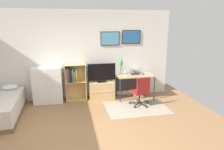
% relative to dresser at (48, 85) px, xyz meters
% --- Properties ---
extents(ground_plane, '(7.20, 7.20, 0.00)m').
position_rel_dresser_xyz_m(ground_plane, '(0.78, -2.15, -0.54)').
color(ground_plane, '#936B44').
extents(wall_back_with_posters, '(6.12, 0.09, 2.70)m').
position_rel_dresser_xyz_m(wall_back_with_posters, '(0.80, 0.27, 0.82)').
color(wall_back_with_posters, silver).
rests_on(wall_back_with_posters, ground_plane).
extents(area_rug, '(1.70, 1.20, 0.01)m').
position_rel_dresser_xyz_m(area_rug, '(2.43, -0.91, -0.54)').
color(area_rug, '#9E937F').
rests_on(area_rug, ground_plane).
extents(dresser, '(0.83, 0.46, 1.08)m').
position_rel_dresser_xyz_m(dresser, '(0.00, 0.00, 0.00)').
color(dresser, white).
rests_on(dresser, ground_plane).
extents(bookshelf, '(0.62, 0.30, 1.11)m').
position_rel_dresser_xyz_m(bookshelf, '(0.75, 0.06, 0.11)').
color(bookshelf, tan).
rests_on(bookshelf, ground_plane).
extents(tv_stand, '(0.77, 0.41, 0.54)m').
position_rel_dresser_xyz_m(tv_stand, '(1.60, 0.02, -0.27)').
color(tv_stand, tan).
rests_on(tv_stand, ground_plane).
extents(television, '(0.85, 0.16, 0.58)m').
position_rel_dresser_xyz_m(television, '(1.60, -0.01, 0.29)').
color(television, black).
rests_on(television, tv_stand).
extents(desk, '(1.14, 0.63, 0.74)m').
position_rel_dresser_xyz_m(desk, '(2.63, -0.02, 0.07)').
color(desk, tan).
rests_on(desk, ground_plane).
extents(office_chair, '(0.58, 0.58, 0.86)m').
position_rel_dresser_xyz_m(office_chair, '(2.59, -0.83, -0.08)').
color(office_chair, '#232326').
rests_on(office_chair, ground_plane).
extents(laptop, '(0.39, 0.41, 0.15)m').
position_rel_dresser_xyz_m(laptop, '(2.65, 0.02, 0.26)').
color(laptop, '#B7B7BC').
rests_on(laptop, desk).
extents(computer_mouse, '(0.06, 0.10, 0.03)m').
position_rel_dresser_xyz_m(computer_mouse, '(2.91, -0.10, 0.22)').
color(computer_mouse, '#262628').
rests_on(computer_mouse, desk).
extents(bamboo_vase, '(0.11, 0.10, 0.46)m').
position_rel_dresser_xyz_m(bamboo_vase, '(2.24, 0.09, 0.43)').
color(bamboo_vase, silver).
rests_on(bamboo_vase, desk).
extents(wine_glass, '(0.07, 0.07, 0.18)m').
position_rel_dresser_xyz_m(wine_glass, '(2.29, -0.17, 0.34)').
color(wine_glass, silver).
rests_on(wine_glass, desk).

